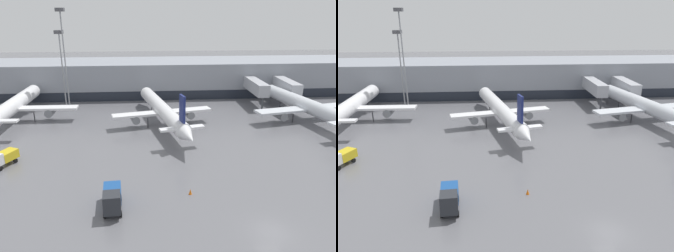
% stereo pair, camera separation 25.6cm
% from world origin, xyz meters
% --- Properties ---
extents(ground_plane, '(320.00, 320.00, 0.00)m').
position_xyz_m(ground_plane, '(0.00, 0.00, 0.00)').
color(ground_plane, slate).
extents(terminal_building, '(160.00, 27.83, 9.00)m').
position_xyz_m(terminal_building, '(0.13, 61.88, 4.50)').
color(terminal_building, gray).
rests_on(terminal_building, ground_plane).
extents(parked_jet_0, '(23.42, 34.53, 10.11)m').
position_xyz_m(parked_jet_0, '(21.02, 35.37, 3.10)').
color(parked_jet_0, silver).
rests_on(parked_jet_0, ground_plane).
extents(parked_jet_1, '(26.17, 32.92, 9.86)m').
position_xyz_m(parked_jet_1, '(-40.04, 39.32, 3.29)').
color(parked_jet_1, white).
rests_on(parked_jet_1, ground_plane).
extents(parked_jet_2, '(20.19, 34.74, 9.11)m').
position_xyz_m(parked_jet_2, '(-9.39, 34.69, 3.17)').
color(parked_jet_2, white).
rests_on(parked_jet_2, ground_plane).
extents(service_truck_0, '(3.61, 4.86, 2.35)m').
position_xyz_m(service_truck_0, '(-34.23, 18.08, 1.39)').
color(service_truck_0, gold).
rests_on(service_truck_0, ground_plane).
extents(service_truck_1, '(2.41, 5.27, 2.95)m').
position_xyz_m(service_truck_1, '(-17.00, 5.38, 1.61)').
color(service_truck_1, '#19478C').
rests_on(service_truck_1, ground_plane).
extents(traffic_cone_1, '(0.42, 0.42, 0.72)m').
position_xyz_m(traffic_cone_1, '(-7.48, 8.06, 0.36)').
color(traffic_cone_1, orange).
rests_on(traffic_cone_1, ground_plane).
extents(apron_light_mast_1, '(1.80, 1.80, 22.48)m').
position_xyz_m(apron_light_mast_1, '(-31.10, 50.29, 17.25)').
color(apron_light_mast_1, gray).
rests_on(apron_light_mast_1, ground_plane).
extents(apron_light_mast_3, '(1.80, 1.80, 17.68)m').
position_xyz_m(apron_light_mast_3, '(-32.09, 51.22, 14.01)').
color(apron_light_mast_3, gray).
rests_on(apron_light_mast_3, ground_plane).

